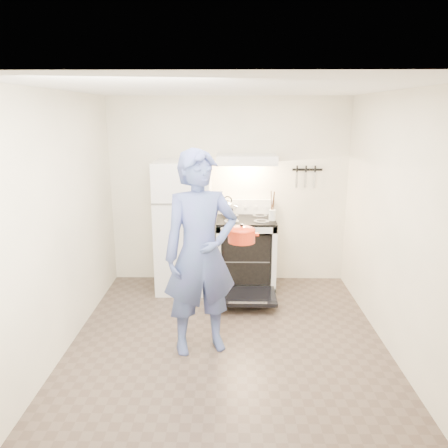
{
  "coord_description": "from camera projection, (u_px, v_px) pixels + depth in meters",
  "views": [
    {
      "loc": [
        0.02,
        -4.03,
        2.31
      ],
      "look_at": [
        -0.05,
        1.0,
        1.0
      ],
      "focal_mm": 35.0,
      "sensor_mm": 36.0,
      "label": 1
    }
  ],
  "objects": [
    {
      "name": "tea_kettle",
      "position": [
        227.0,
        206.0,
        5.75
      ],
      "size": [
        0.22,
        0.19,
        0.27
      ],
      "primitive_type": null,
      "color": "silver",
      "rests_on": "cooktop"
    },
    {
      "name": "oven_door",
      "position": [
        247.0,
        296.0,
        5.3
      ],
      "size": [
        0.7,
        0.54,
        0.04
      ],
      "primitive_type": "cube",
      "color": "black",
      "rests_on": "floor"
    },
    {
      "name": "floor",
      "position": [
        227.0,
        342.0,
        4.48
      ],
      "size": [
        3.6,
        3.6,
        0.0
      ],
      "primitive_type": "plane",
      "color": "#4D4036",
      "rests_on": "ground"
    },
    {
      "name": "oven_rack",
      "position": [
        246.0,
        256.0,
        5.8
      ],
      "size": [
        0.6,
        0.52,
        0.01
      ],
      "primitive_type": "cube",
      "color": "slate",
      "rests_on": "stove_body"
    },
    {
      "name": "refrigerator",
      "position": [
        184.0,
        226.0,
        5.68
      ],
      "size": [
        0.7,
        0.7,
        1.7
      ],
      "primitive_type": "cube",
      "color": "silver",
      "rests_on": "floor"
    },
    {
      "name": "backsplash",
      "position": [
        245.0,
        206.0,
        5.92
      ],
      "size": [
        0.76,
        0.07,
        0.2
      ],
      "primitive_type": "cube",
      "color": "silver",
      "rests_on": "cooktop"
    },
    {
      "name": "stove_body",
      "position": [
        246.0,
        254.0,
        5.79
      ],
      "size": [
        0.76,
        0.65,
        0.92
      ],
      "primitive_type": "cube",
      "color": "silver",
      "rests_on": "floor"
    },
    {
      "name": "utensil_jar",
      "position": [
        272.0,
        215.0,
        5.45
      ],
      "size": [
        0.11,
        0.11,
        0.13
      ],
      "primitive_type": "cylinder",
      "rotation": [
        0.0,
        0.0,
        0.31
      ],
      "color": "silver",
      "rests_on": "cooktop"
    },
    {
      "name": "dutch_oven",
      "position": [
        242.0,
        236.0,
        4.47
      ],
      "size": [
        0.35,
        0.28,
        0.23
      ],
      "primitive_type": null,
      "color": "red",
      "rests_on": "person"
    },
    {
      "name": "knife_strip",
      "position": [
        307.0,
        170.0,
        5.81
      ],
      "size": [
        0.4,
        0.02,
        0.03
      ],
      "primitive_type": "cube",
      "color": "black",
      "rests_on": "back_wall"
    },
    {
      "name": "cooktop",
      "position": [
        246.0,
        220.0,
        5.67
      ],
      "size": [
        0.76,
        0.65,
        0.03
      ],
      "primitive_type": "cube",
      "color": "black",
      "rests_on": "stove_body"
    },
    {
      "name": "range_hood",
      "position": [
        247.0,
        159.0,
        5.55
      ],
      "size": [
        0.76,
        0.5,
        0.12
      ],
      "primitive_type": "cube",
      "color": "silver",
      "rests_on": "back_wall"
    },
    {
      "name": "back_wall",
      "position": [
        229.0,
        191.0,
        5.91
      ],
      "size": [
        3.2,
        0.02,
        2.5
      ],
      "primitive_type": "cube",
      "color": "white",
      "rests_on": "ground"
    },
    {
      "name": "person",
      "position": [
        201.0,
        254.0,
        4.14
      ],
      "size": [
        0.84,
        0.68,
        1.98
      ],
      "primitive_type": "imported",
      "rotation": [
        0.0,
        0.0,
        0.32
      ],
      "color": "#365177",
      "rests_on": "floor"
    },
    {
      "name": "pizza_stone",
      "position": [
        253.0,
        254.0,
        5.84
      ],
      "size": [
        0.3,
        0.3,
        0.02
      ],
      "primitive_type": "cylinder",
      "color": "#826147",
      "rests_on": "oven_rack"
    }
  ]
}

